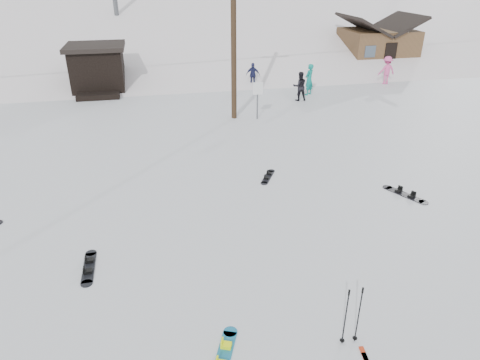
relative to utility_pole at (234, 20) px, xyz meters
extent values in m
plane|color=silver|center=(-2.00, -14.00, -4.68)|extent=(200.00, 200.00, 0.00)
cube|color=white|center=(-2.00, 41.00, -16.68)|extent=(60.00, 85.24, 65.97)
cube|color=silver|center=(36.00, 36.00, -15.68)|extent=(45.66, 93.98, 54.59)
cylinder|color=#3A2819|center=(0.00, 0.00, -0.18)|extent=(0.26, 0.26, 9.00)
cylinder|color=#595B60|center=(1.10, -0.40, -3.78)|extent=(0.07, 0.07, 1.80)
cube|color=white|center=(1.10, -0.44, -3.13)|extent=(0.50, 0.04, 0.60)
cube|color=black|center=(-7.00, 7.00, -3.43)|extent=(3.00, 3.00, 2.50)
cube|color=black|center=(-7.00, 7.00, -2.06)|extent=(3.40, 3.40, 0.25)
cube|color=black|center=(-7.00, 5.20, -4.53)|extent=(2.40, 1.20, 0.30)
cube|color=brown|center=(13.00, 10.00, -3.33)|extent=(5.00, 4.00, 2.70)
cube|color=black|center=(11.65, 10.00, -1.63)|extent=(2.69, 4.40, 1.43)
cube|color=black|center=(14.35, 10.00, -1.63)|extent=(2.69, 4.40, 1.43)
cube|color=black|center=(13.00, 7.98, -3.58)|extent=(0.90, 0.06, 1.90)
cube|color=teal|center=(-3.13, -14.51, -4.67)|extent=(0.76, 1.29, 0.03)
cylinder|color=teal|center=(-2.88, -13.92, -4.67)|extent=(0.29, 0.29, 0.03)
cube|color=#EFFF0D|center=(-3.04, -14.29, -4.61)|extent=(0.25, 0.22, 0.08)
cylinder|color=black|center=(-0.72, -14.66, -4.01)|extent=(0.03, 0.03, 1.34)
cylinder|color=black|center=(-0.72, -14.66, -4.61)|extent=(0.10, 0.10, 0.01)
cylinder|color=black|center=(-0.72, -14.66, -3.36)|extent=(0.04, 0.04, 0.12)
cylinder|color=black|center=(-0.44, -14.66, -4.01)|extent=(0.03, 0.03, 1.34)
cylinder|color=black|center=(-0.44, -14.66, -4.61)|extent=(0.10, 0.10, 0.01)
cylinder|color=black|center=(-0.44, -14.66, -3.36)|extent=(0.04, 0.04, 0.12)
cube|color=black|center=(-5.99, -11.07, -4.67)|extent=(0.30, 1.25, 0.03)
cylinder|color=black|center=(-5.99, -10.45, -4.67)|extent=(0.29, 0.29, 0.03)
cylinder|color=black|center=(-5.98, -11.69, -4.67)|extent=(0.29, 0.29, 0.03)
cube|color=black|center=(-5.99, -10.84, -4.61)|extent=(0.21, 0.16, 0.08)
cube|color=black|center=(-5.99, -11.29, -4.61)|extent=(0.21, 0.16, 0.08)
cube|color=black|center=(3.97, -9.24, -4.67)|extent=(0.89, 1.35, 0.03)
cylinder|color=black|center=(4.28, -9.85, -4.67)|extent=(0.31, 0.31, 0.03)
cylinder|color=black|center=(3.67, -8.63, -4.67)|extent=(0.31, 0.31, 0.03)
cube|color=black|center=(4.08, -9.46, -4.61)|extent=(0.27, 0.25, 0.09)
cube|color=black|center=(3.86, -9.02, -4.61)|extent=(0.27, 0.25, 0.09)
cube|color=black|center=(-0.15, -6.97, -4.67)|extent=(0.75, 1.06, 0.02)
cylinder|color=black|center=(0.11, -6.50, -4.67)|extent=(0.25, 0.25, 0.02)
cylinder|color=black|center=(-0.42, -7.44, -4.67)|extent=(0.25, 0.25, 0.02)
cube|color=black|center=(-0.06, -6.80, -4.62)|extent=(0.22, 0.20, 0.07)
cube|color=black|center=(-0.25, -7.14, -4.62)|extent=(0.22, 0.20, 0.07)
imported|color=#0D8579|center=(5.19, 3.36, -3.78)|extent=(0.79, 0.75, 1.81)
imported|color=black|center=(4.24, 2.30, -3.87)|extent=(0.82, 0.65, 1.63)
imported|color=#E65198|center=(11.02, 4.84, -3.81)|extent=(1.16, 0.71, 1.75)
imported|color=#1D2048|center=(2.42, 5.96, -3.94)|extent=(0.94, 0.61, 1.48)
camera|label=1|loc=(-4.06, -20.37, 2.16)|focal=32.00mm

